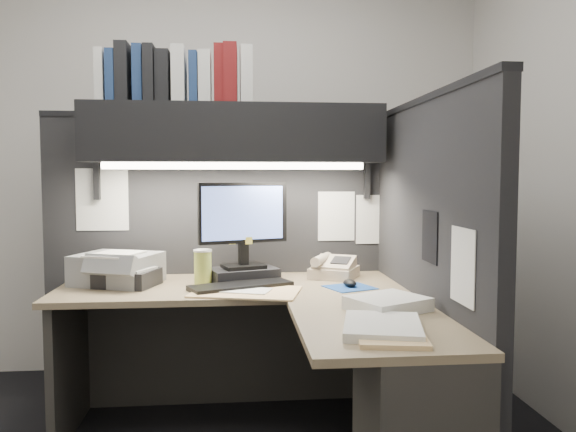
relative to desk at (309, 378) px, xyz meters
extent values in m
cube|color=silver|center=(-0.43, 1.50, 0.91)|extent=(3.50, 0.04, 2.70)
cube|color=silver|center=(-0.43, -1.50, 0.91)|extent=(3.50, 0.04, 2.70)
cube|color=black|center=(-0.40, 0.93, 0.36)|extent=(1.90, 0.06, 1.60)
cube|color=black|center=(0.55, 0.18, 0.36)|extent=(0.06, 1.50, 1.60)
cube|color=#7D6C4F|center=(-0.33, 0.56, 0.27)|extent=(1.70, 0.68, 0.03)
cube|color=#7D6C4F|center=(0.22, -0.20, 0.27)|extent=(0.60, 0.85, 0.03)
cube|color=#302E2A|center=(-0.33, 0.86, -0.09)|extent=(1.61, 0.02, 0.70)
cube|color=#302E2A|center=(-1.13, 0.56, -0.09)|extent=(0.04, 0.61, 0.70)
cube|color=black|center=(-0.30, 0.75, 1.06)|extent=(1.55, 0.34, 0.30)
cylinder|color=white|center=(-0.30, 0.61, 0.89)|extent=(1.32, 0.04, 0.04)
cube|color=black|center=(-0.26, 0.67, 0.32)|extent=(0.39, 0.31, 0.07)
cube|color=black|center=(-0.26, 0.67, 0.43)|extent=(0.06, 0.05, 0.11)
cube|color=black|center=(-0.26, 0.66, 0.64)|extent=(0.46, 0.18, 0.31)
cube|color=#627ED7|center=(-0.26, 0.64, 0.64)|extent=(0.42, 0.14, 0.28)
cube|color=black|center=(-0.28, 0.46, 0.30)|extent=(0.53, 0.35, 0.02)
cube|color=#1A4390|center=(0.26, 0.43, 0.29)|extent=(0.27, 0.26, 0.00)
ellipsoid|color=black|center=(0.26, 0.44, 0.31)|extent=(0.08, 0.10, 0.03)
cube|color=#BEAB92|center=(0.23, 0.72, 0.33)|extent=(0.31, 0.31, 0.09)
cylinder|color=#B7C64F|center=(-0.47, 0.60, 0.37)|extent=(0.10, 0.10, 0.17)
cube|color=gray|center=(-0.90, 0.65, 0.36)|extent=(0.47, 0.44, 0.15)
cube|color=black|center=(-0.84, 0.58, 0.33)|extent=(0.33, 0.30, 0.08)
cube|color=#E3BC7F|center=(-0.25, 0.36, 0.29)|extent=(0.56, 0.43, 0.01)
cube|color=white|center=(0.32, -0.04, 0.31)|extent=(0.37, 0.35, 0.06)
cube|color=white|center=(0.21, -0.35, 0.30)|extent=(0.34, 0.39, 0.03)
cube|color=#E3BC7F|center=(0.22, -0.43, 0.30)|extent=(0.27, 0.32, 0.02)
cube|color=silver|center=(-0.98, 0.77, 1.34)|extent=(0.05, 0.22, 0.27)
cube|color=navy|center=(-0.92, 0.76, 1.34)|extent=(0.05, 0.22, 0.27)
cube|color=black|center=(-0.87, 0.76, 1.36)|extent=(0.07, 0.22, 0.30)
cube|color=navy|center=(-0.79, 0.77, 1.35)|extent=(0.05, 0.22, 0.29)
cube|color=black|center=(-0.73, 0.75, 1.35)|extent=(0.05, 0.22, 0.29)
cube|color=black|center=(-0.67, 0.77, 1.34)|extent=(0.07, 0.22, 0.27)
cube|color=silver|center=(-0.59, 0.74, 1.35)|extent=(0.07, 0.22, 0.29)
cube|color=navy|center=(-0.51, 0.75, 1.34)|extent=(0.05, 0.22, 0.26)
cube|color=silver|center=(-0.45, 0.76, 1.34)|extent=(0.06, 0.22, 0.27)
cube|color=maroon|center=(-0.38, 0.77, 1.36)|extent=(0.05, 0.22, 0.30)
cube|color=maroon|center=(-0.32, 0.76, 1.36)|extent=(0.07, 0.22, 0.31)
cube|color=silver|center=(-0.24, 0.76, 1.36)|extent=(0.06, 0.22, 0.30)
cube|color=white|center=(0.27, 0.90, 0.61)|extent=(0.21, 0.00, 0.28)
cube|color=white|center=(0.49, 0.90, 0.59)|extent=(0.21, 0.00, 0.28)
cube|color=white|center=(-1.03, 0.90, 0.71)|extent=(0.28, 0.00, 0.34)
cube|color=black|center=(0.52, 0.05, 0.58)|extent=(0.00, 0.18, 0.22)
cube|color=white|center=(0.52, -0.30, 0.51)|extent=(0.00, 0.21, 0.28)
camera|label=1|loc=(-0.30, -2.25, 0.83)|focal=35.00mm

